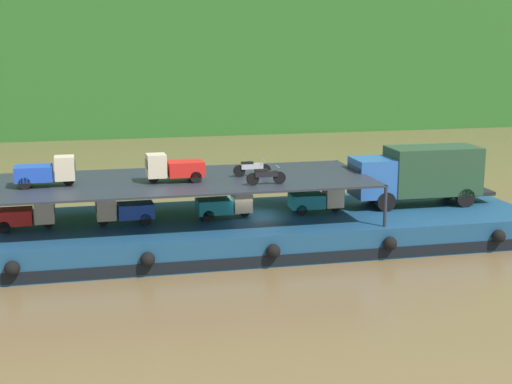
{
  "coord_description": "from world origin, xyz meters",
  "views": [
    {
      "loc": [
        -8.03,
        -35.7,
        10.5
      ],
      "look_at": [
        0.17,
        0.0,
        2.7
      ],
      "focal_mm": 52.56,
      "sensor_mm": 36.0,
      "label": 1
    }
  ],
  "objects": [
    {
      "name": "ground_plane",
      "position": [
        0.0,
        0.0,
        0.0
      ],
      "size": [
        400.0,
        400.0,
        0.0
      ],
      "primitive_type": "plane",
      "color": "brown"
    },
    {
      "name": "cargo_barge",
      "position": [
        0.0,
        -0.03,
        0.75
      ],
      "size": [
        28.19,
        8.57,
        1.5
      ],
      "color": "navy",
      "rests_on": "ground"
    },
    {
      "name": "covered_lorry",
      "position": [
        9.11,
        0.37,
        3.19
      ],
      "size": [
        7.87,
        2.35,
        3.1
      ],
      "color": "#285BA3",
      "rests_on": "cargo_barge"
    },
    {
      "name": "cargo_rack",
      "position": [
        -3.8,
        0.0,
        3.44
      ],
      "size": [
        18.99,
        7.24,
        2.0
      ],
      "color": "#232833",
      "rests_on": "cargo_barge"
    },
    {
      "name": "mini_truck_lower_stern",
      "position": [
        -10.91,
        -0.22,
        2.19
      ],
      "size": [
        2.76,
        1.23,
        1.38
      ],
      "color": "red",
      "rests_on": "cargo_barge"
    },
    {
      "name": "mini_truck_lower_aft",
      "position": [
        -6.4,
        -0.23,
        2.19
      ],
      "size": [
        2.78,
        1.27,
        1.38
      ],
      "color": "#1E47B7",
      "rests_on": "cargo_barge"
    },
    {
      "name": "mini_truck_lower_mid",
      "position": [
        -1.44,
        -0.16,
        2.19
      ],
      "size": [
        2.78,
        1.27,
        1.38
      ],
      "color": "teal",
      "rests_on": "cargo_barge"
    },
    {
      "name": "mini_truck_lower_fore",
      "position": [
        3.36,
        -0.07,
        2.19
      ],
      "size": [
        2.76,
        1.24,
        1.38
      ],
      "color": "teal",
      "rests_on": "cargo_barge"
    },
    {
      "name": "mini_truck_upper_stern",
      "position": [
        -9.88,
        -0.21,
        4.19
      ],
      "size": [
        2.75,
        1.21,
        1.38
      ],
      "color": "#1E47B7",
      "rests_on": "cargo_rack"
    },
    {
      "name": "mini_truck_upper_mid",
      "position": [
        -3.98,
        -0.5,
        4.19
      ],
      "size": [
        2.77,
        1.25,
        1.38
      ],
      "color": "red",
      "rests_on": "cargo_rack"
    },
    {
      "name": "motorcycle_upper_port",
      "position": [
        0.14,
        -2.17,
        3.93
      ],
      "size": [
        1.9,
        0.55,
        0.87
      ],
      "color": "black",
      "rests_on": "cargo_rack"
    },
    {
      "name": "motorcycle_upper_centre",
      "position": [
        -0.05,
        0.0,
        3.93
      ],
      "size": [
        1.9,
        0.55,
        0.87
      ],
      "color": "black",
      "rests_on": "cargo_rack"
    }
  ]
}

